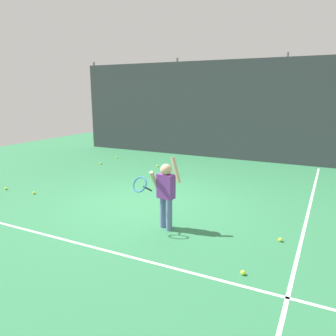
% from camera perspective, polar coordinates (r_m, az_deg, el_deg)
% --- Properties ---
extents(ground_plane, '(20.00, 20.00, 0.00)m').
position_cam_1_polar(ground_plane, '(7.40, -3.92, -6.16)').
color(ground_plane, '#2D7247').
extents(court_line_baseline, '(9.00, 0.05, 0.00)m').
position_cam_1_polar(court_line_baseline, '(5.75, -15.52, -12.43)').
color(court_line_baseline, white).
rests_on(court_line_baseline, ground).
extents(court_line_sideline, '(0.05, 9.00, 0.00)m').
position_cam_1_polar(court_line_sideline, '(7.42, 23.15, -7.16)').
color(court_line_sideline, white).
rests_on(court_line_sideline, ground).
extents(back_fence_windscreen, '(12.32, 0.08, 3.56)m').
position_cam_1_polar(back_fence_windscreen, '(12.37, 9.98, 9.82)').
color(back_fence_windscreen, '#383D42').
rests_on(back_fence_windscreen, ground).
extents(fence_post_0, '(0.09, 0.09, 3.71)m').
position_cam_1_polar(fence_post_0, '(15.28, -12.41, 10.56)').
color(fence_post_0, slate).
rests_on(fence_post_0, ground).
extents(fence_post_1, '(0.09, 0.09, 3.71)m').
position_cam_1_polar(fence_post_1, '(13.14, 1.55, 10.51)').
color(fence_post_1, slate).
rests_on(fence_post_1, ground).
extents(fence_post_2, '(0.09, 0.09, 3.71)m').
position_cam_1_polar(fence_post_2, '(12.00, 19.39, 9.56)').
color(fence_post_2, slate).
rests_on(fence_post_2, ground).
extents(tennis_player, '(0.77, 0.57, 1.35)m').
position_cam_1_polar(tennis_player, '(5.84, -0.55, -3.91)').
color(tennis_player, slate).
rests_on(tennis_player, ground).
extents(tennis_ball_0, '(0.07, 0.07, 0.07)m').
position_cam_1_polar(tennis_ball_0, '(9.34, -26.32, -3.22)').
color(tennis_ball_0, '#CCE033').
rests_on(tennis_ball_0, ground).
extents(tennis_ball_1, '(0.07, 0.07, 0.07)m').
position_cam_1_polar(tennis_ball_1, '(11.58, -11.59, 0.81)').
color(tennis_ball_1, '#CCE033').
rests_on(tennis_ball_1, ground).
extents(tennis_ball_2, '(0.07, 0.07, 0.07)m').
position_cam_1_polar(tennis_ball_2, '(10.93, -1.85, 0.35)').
color(tennis_ball_2, '#CCE033').
rests_on(tennis_ball_2, ground).
extents(tennis_ball_3, '(0.07, 0.07, 0.07)m').
position_cam_1_polar(tennis_ball_3, '(8.67, -22.23, -4.01)').
color(tennis_ball_3, '#CCE033').
rests_on(tennis_ball_3, ground).
extents(tennis_ball_4, '(0.07, 0.07, 0.07)m').
position_cam_1_polar(tennis_ball_4, '(12.56, -8.85, 1.86)').
color(tennis_ball_4, '#CCE033').
rests_on(tennis_ball_4, ground).
extents(tennis_ball_5, '(0.07, 0.07, 0.07)m').
position_cam_1_polar(tennis_ball_5, '(5.89, 18.93, -11.70)').
color(tennis_ball_5, '#CCE033').
rests_on(tennis_ball_5, ground).
extents(tennis_ball_6, '(0.07, 0.07, 0.07)m').
position_cam_1_polar(tennis_ball_6, '(4.79, 12.89, -17.29)').
color(tennis_ball_6, '#CCE033').
rests_on(tennis_ball_6, ground).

